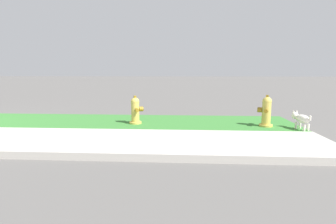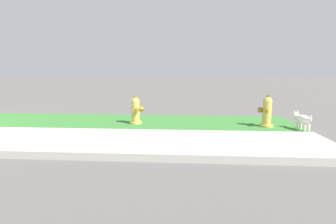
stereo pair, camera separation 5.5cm
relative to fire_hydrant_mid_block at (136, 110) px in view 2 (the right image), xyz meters
The scene contains 3 objects.
fire_hydrant_mid_block is the anchor object (origin of this frame).
fire_hydrant_near_corner 3.11m from the fire_hydrant_mid_block, ahead, with size 0.36×0.39×0.74m.
small_white_dog 3.82m from the fire_hydrant_mid_block, ahead, with size 0.29×0.54×0.41m.
Camera 2 is at (6.30, -4.67, 1.29)m, focal length 28.00 mm.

